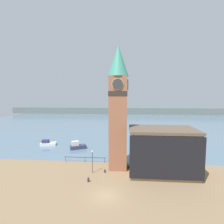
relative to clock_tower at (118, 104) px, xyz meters
name	(u,v)px	position (x,y,z in m)	size (l,w,h in m)	color
ground_plane	(106,195)	(-1.26, -9.98, -12.83)	(160.00, 160.00, 0.00)	#846B4C
water	(121,122)	(-1.26, 62.70, -12.83)	(160.00, 120.00, 0.00)	slate
far_shoreline	(122,111)	(-1.26, 102.70, -10.33)	(180.00, 3.00, 5.00)	slate
pier_railing	(85,158)	(-7.38, 2.45, -11.89)	(9.28, 0.08, 1.09)	#232328
clock_tower	(118,104)	(0.00, 0.00, 0.00)	(3.99, 3.99, 24.12)	#935B42
pier_building	(162,151)	(8.37, -1.48, -8.57)	(12.35, 7.99, 8.48)	#A88451
boat_near	(77,146)	(-11.66, 11.69, -12.03)	(4.59, 3.47, 2.21)	#333856
boat_far	(48,143)	(-21.35, 14.40, -12.22)	(4.70, 2.93, 1.67)	silver
mooring_bollard_near	(105,171)	(-2.40, -2.36, -12.49)	(0.32, 0.32, 0.63)	#2D2D33
mooring_bollard_far	(88,179)	(-4.74, -6.17, -12.40)	(0.35, 0.35, 0.80)	#2D2D33
lamp_post	(92,158)	(-4.67, -2.81, -9.84)	(0.32, 0.32, 4.33)	#2D2D33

